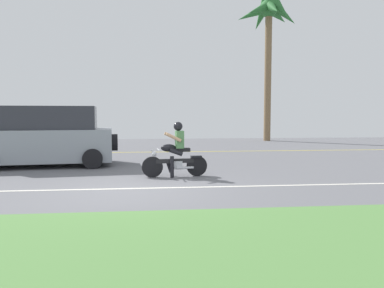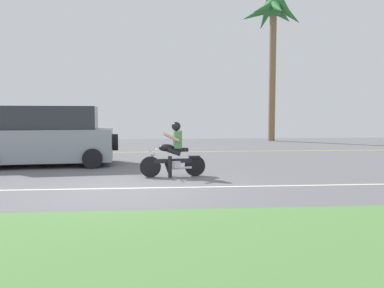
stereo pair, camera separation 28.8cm
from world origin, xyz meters
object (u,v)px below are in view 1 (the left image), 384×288
motorcyclist (175,154)px  parked_car_1 (62,135)px  palm_tree_0 (269,20)px  suv_nearby (47,137)px

motorcyclist → parked_car_1: (-5.25, 9.63, 0.02)m
motorcyclist → parked_car_1: bearing=118.6°
motorcyclist → palm_tree_0: 16.87m
motorcyclist → suv_nearby: 4.95m
suv_nearby → palm_tree_0: size_ratio=0.50×
motorcyclist → parked_car_1: motorcyclist is taller
suv_nearby → palm_tree_0: bearing=44.9°
motorcyclist → parked_car_1: size_ratio=0.48×
suv_nearby → motorcyclist: bearing=-32.9°
suv_nearby → palm_tree_0: palm_tree_0 is taller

